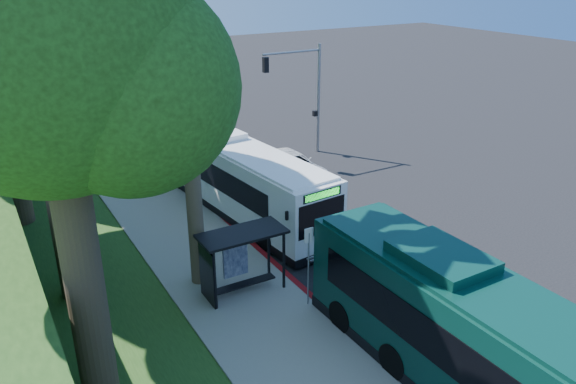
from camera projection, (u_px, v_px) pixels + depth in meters
ground at (347, 223)px, 27.00m from camera, size 140.00×140.00×0.00m
sidewalk at (206, 260)px, 23.57m from camera, size 4.50×70.00×0.12m
red_curb at (303, 289)px, 21.45m from camera, size 0.25×30.00×0.13m
grass_verge at (43, 244)px, 24.91m from camera, size 8.00×70.00×0.06m
bus_shelter at (235, 251)px, 20.64m from camera, size 3.20×1.51×2.55m
stop_sign_pole at (309, 256)px, 19.70m from camera, size 0.35×0.06×3.17m
traffic_signal_pole at (305, 86)px, 35.06m from camera, size 4.10×0.30×7.00m
tree_6 at (53, 57)px, 12.48m from camera, size 7.56×7.20×13.74m
white_bus at (240, 177)px, 27.57m from camera, size 3.85×12.79×3.75m
teal_bus at (491, 350)px, 15.15m from camera, size 3.03×13.46×4.00m
pickup at (291, 167)px, 31.96m from camera, size 2.65×5.71×1.58m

